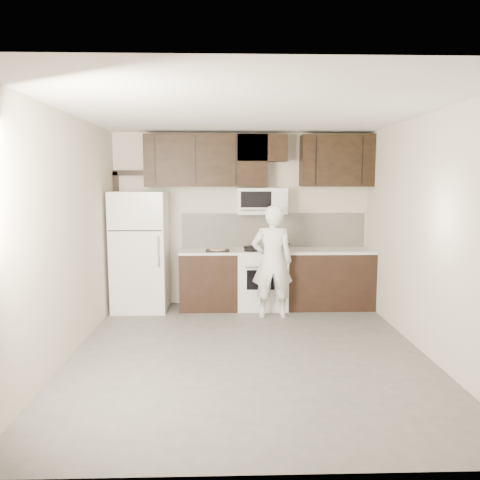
{
  "coord_description": "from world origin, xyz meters",
  "views": [
    {
      "loc": [
        -0.25,
        -5.14,
        1.95
      ],
      "look_at": [
        -0.07,
        0.9,
        1.19
      ],
      "focal_mm": 35.0,
      "sensor_mm": 36.0,
      "label": 1
    }
  ],
  "objects_px": {
    "refrigerator": "(140,251)",
    "person": "(272,262)",
    "microwave": "(262,201)",
    "stove": "(262,278)"
  },
  "relations": [
    {
      "from": "refrigerator",
      "to": "person",
      "type": "relative_size",
      "value": 1.11
    },
    {
      "from": "microwave",
      "to": "person",
      "type": "relative_size",
      "value": 0.47
    },
    {
      "from": "stove",
      "to": "refrigerator",
      "type": "xyz_separation_m",
      "value": [
        -1.85,
        -0.05,
        0.44
      ]
    },
    {
      "from": "microwave",
      "to": "refrigerator",
      "type": "relative_size",
      "value": 0.42
    },
    {
      "from": "refrigerator",
      "to": "stove",
      "type": "bearing_deg",
      "value": 1.51
    },
    {
      "from": "microwave",
      "to": "refrigerator",
      "type": "bearing_deg",
      "value": -174.85
    },
    {
      "from": "stove",
      "to": "person",
      "type": "bearing_deg",
      "value": -78.5
    },
    {
      "from": "microwave",
      "to": "stove",
      "type": "bearing_deg",
      "value": -89.9
    },
    {
      "from": "microwave",
      "to": "person",
      "type": "distance_m",
      "value": 1.06
    },
    {
      "from": "refrigerator",
      "to": "person",
      "type": "xyz_separation_m",
      "value": [
        1.95,
        -0.47,
        -0.09
      ]
    }
  ]
}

